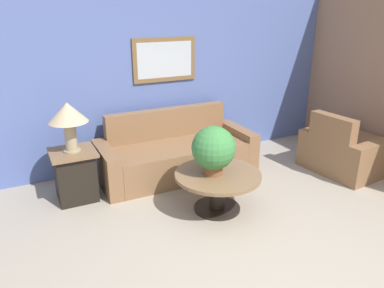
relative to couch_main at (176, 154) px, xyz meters
The scene contains 8 objects.
ground_plane 2.53m from the couch_main, 89.94° to the right, with size 20.00×20.00×0.00m, color gray.
wall_back 1.16m from the couch_main, 89.61° to the left, with size 7.68×0.09×2.60m.
couch_main is the anchor object (origin of this frame).
armchair 2.45m from the couch_main, 23.22° to the right, with size 1.10×1.12×0.87m.
coffee_table 1.14m from the couch_main, 89.20° to the right, with size 0.98×0.98×0.46m.
side_table 1.41m from the couch_main, behind, with size 0.53×0.53×0.62m.
table_lamp 1.60m from the couch_main, behind, with size 0.45×0.45×0.59m.
potted_plant_on_table 1.22m from the couch_main, 92.02° to the right, with size 0.49×0.49×0.56m.
Camera 1 is at (-1.95, -1.94, 2.25)m, focal length 35.00 mm.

